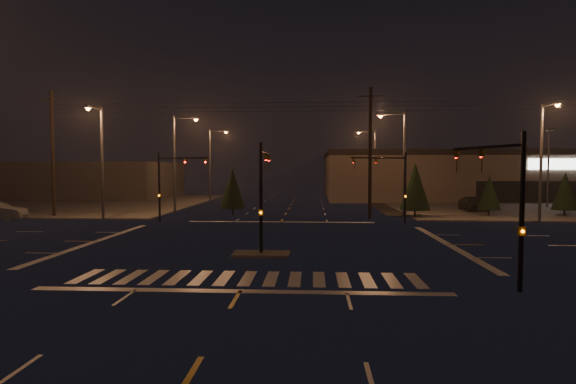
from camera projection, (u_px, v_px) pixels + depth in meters
name	position (u px, v px, depth m)	size (l,w,h in m)	color
ground	(268.00, 243.00, 27.86)	(140.00, 140.00, 0.00)	black
sidewalk_ne	(530.00, 205.00, 56.14)	(36.00, 36.00, 0.12)	#43413C
sidewalk_nw	(65.00, 203.00, 59.40)	(36.00, 36.00, 0.12)	#43413C
median_island	(261.00, 254.00, 23.87)	(3.00, 1.60, 0.15)	#43413C
crosswalk	(248.00, 278.00, 18.89)	(15.00, 2.60, 0.01)	beige
stop_bar_near	(240.00, 291.00, 16.89)	(16.00, 0.50, 0.01)	beige
stop_bar_far	(281.00, 222.00, 38.83)	(16.00, 0.50, 0.01)	beige
retail_building	(515.00, 173.00, 71.61)	(60.20, 28.30, 7.20)	brown
commercial_block	(76.00, 180.00, 71.50)	(30.00, 18.00, 5.60)	#3E3A37
signal_mast_median	(263.00, 184.00, 24.60)	(0.25, 4.59, 6.00)	black
signal_mast_ne	(394.00, 179.00, 37.25)	(4.84, 1.86, 6.00)	black
signal_mast_nw	(169.00, 178.00, 38.28)	(4.84, 1.86, 6.00)	black
signal_mast_se	(506.00, 192.00, 17.39)	(1.55, 3.87, 6.00)	black
streetlight_1	(177.00, 157.00, 46.11)	(2.77, 0.32, 10.00)	#38383A
streetlight_2	(212.00, 160.00, 62.07)	(2.77, 0.32, 10.00)	#38383A
streetlight_3	(401.00, 156.00, 42.90)	(2.77, 0.32, 10.00)	#38383A
streetlight_4	(373.00, 160.00, 62.85)	(2.77, 0.32, 10.00)	#38383A
streetlight_5	(100.00, 155.00, 39.58)	(0.32, 2.77, 10.00)	#38383A
streetlight_6	(543.00, 154.00, 37.51)	(0.32, 2.77, 10.00)	#38383A
utility_pole_0	(53.00, 153.00, 42.69)	(2.20, 0.32, 12.00)	black
utility_pole_1	(370.00, 152.00, 41.07)	(2.20, 0.32, 12.00)	black
conifer_0	(415.00, 186.00, 42.53)	(2.85, 2.85, 5.16)	black
conifer_1	(489.00, 192.00, 43.05)	(2.14, 2.14, 4.05)	black
conifer_2	(565.00, 191.00, 42.60)	(2.31, 2.31, 4.30)	black
conifer_3	(233.00, 188.00, 44.33)	(2.52, 2.52, 4.64)	black
car_parked	(472.00, 204.00, 48.23)	(2.01, 4.98, 1.70)	black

